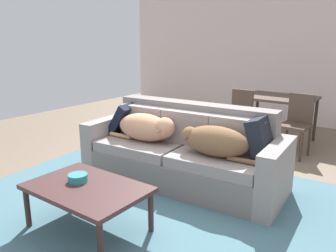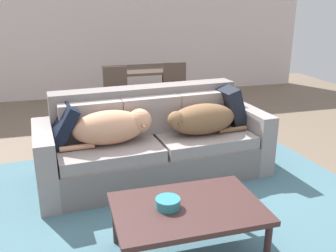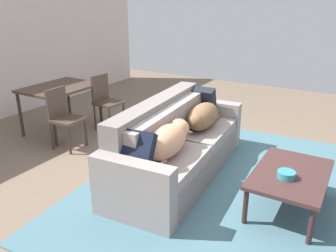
{
  "view_description": "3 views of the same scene",
  "coord_description": "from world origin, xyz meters",
  "px_view_note": "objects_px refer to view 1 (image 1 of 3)",
  "views": [
    {
      "loc": [
        2.0,
        -3.03,
        1.7
      ],
      "look_at": [
        -0.15,
        -0.08,
        0.75
      ],
      "focal_mm": 36.48,
      "sensor_mm": 36.0,
      "label": 1
    },
    {
      "loc": [
        -0.97,
        -3.38,
        1.8
      ],
      "look_at": [
        -0.03,
        -0.07,
        0.64
      ],
      "focal_mm": 39.5,
      "sensor_mm": 36.0,
      "label": 2
    },
    {
      "loc": [
        -3.5,
        -1.7,
        2.1
      ],
      "look_at": [
        -0.33,
        0.17,
        0.7
      ],
      "focal_mm": 36.54,
      "sensor_mm": 36.0,
      "label": 3
    }
  ],
  "objects_px": {
    "dining_table": "(279,101)",
    "coffee_table": "(87,191)",
    "bowl_on_coffee_table": "(78,178)",
    "dog_on_left_cushion": "(147,127)",
    "throw_pillow_by_right_arm": "(263,139)",
    "dining_chair_near_right": "(297,122)",
    "dining_chair_near_left": "(239,114)",
    "couch": "(184,153)",
    "dog_on_right_cushion": "(214,141)",
    "throw_pillow_by_left_arm": "(125,118)"
  },
  "relations": [
    {
      "from": "dining_table",
      "to": "dining_chair_near_right",
      "type": "xyz_separation_m",
      "value": [
        0.46,
        -0.54,
        -0.17
      ]
    },
    {
      "from": "throw_pillow_by_left_arm",
      "to": "bowl_on_coffee_table",
      "type": "relative_size",
      "value": 2.43
    },
    {
      "from": "throw_pillow_by_left_arm",
      "to": "throw_pillow_by_right_arm",
      "type": "bearing_deg",
      "value": 4.3
    },
    {
      "from": "dog_on_left_cushion",
      "to": "dining_table",
      "type": "relative_size",
      "value": 0.81
    },
    {
      "from": "throw_pillow_by_right_arm",
      "to": "bowl_on_coffee_table",
      "type": "height_order",
      "value": "throw_pillow_by_right_arm"
    },
    {
      "from": "couch",
      "to": "dining_table",
      "type": "relative_size",
      "value": 2.19
    },
    {
      "from": "throw_pillow_by_right_arm",
      "to": "dining_chair_near_right",
      "type": "relative_size",
      "value": 0.5
    },
    {
      "from": "dining_chair_near_right",
      "to": "dog_on_right_cushion",
      "type": "bearing_deg",
      "value": -95.16
    },
    {
      "from": "throw_pillow_by_left_arm",
      "to": "dining_chair_near_right",
      "type": "xyz_separation_m",
      "value": [
        1.71,
        1.8,
        -0.15
      ]
    },
    {
      "from": "dog_on_right_cushion",
      "to": "dining_table",
      "type": "height_order",
      "value": "dog_on_right_cushion"
    },
    {
      "from": "dog_on_right_cushion",
      "to": "coffee_table",
      "type": "bearing_deg",
      "value": -118.64
    },
    {
      "from": "throw_pillow_by_right_arm",
      "to": "couch",
      "type": "bearing_deg",
      "value": -172.78
    },
    {
      "from": "dining_table",
      "to": "coffee_table",
      "type": "bearing_deg",
      "value": -96.52
    },
    {
      "from": "dining_table",
      "to": "dining_chair_near_right",
      "type": "height_order",
      "value": "dining_chair_near_right"
    },
    {
      "from": "dog_on_left_cushion",
      "to": "throw_pillow_by_right_arm",
      "type": "distance_m",
      "value": 1.37
    },
    {
      "from": "throw_pillow_by_right_arm",
      "to": "dining_chair_near_right",
      "type": "height_order",
      "value": "throw_pillow_by_right_arm"
    },
    {
      "from": "coffee_table",
      "to": "bowl_on_coffee_table",
      "type": "bearing_deg",
      "value": 171.72
    },
    {
      "from": "dog_on_left_cushion",
      "to": "dining_table",
      "type": "distance_m",
      "value": 2.59
    },
    {
      "from": "throw_pillow_by_right_arm",
      "to": "dining_table",
      "type": "height_order",
      "value": "throw_pillow_by_right_arm"
    },
    {
      "from": "bowl_on_coffee_table",
      "to": "dog_on_left_cushion",
      "type": "bearing_deg",
      "value": 99.29
    },
    {
      "from": "dog_on_left_cushion",
      "to": "dining_chair_near_right",
      "type": "bearing_deg",
      "value": 53.18
    },
    {
      "from": "throw_pillow_by_right_arm",
      "to": "dining_table",
      "type": "relative_size",
      "value": 0.41
    },
    {
      "from": "coffee_table",
      "to": "dog_on_left_cushion",
      "type": "bearing_deg",
      "value": 105.27
    },
    {
      "from": "throw_pillow_by_right_arm",
      "to": "dining_chair_near_left",
      "type": "height_order",
      "value": "throw_pillow_by_right_arm"
    },
    {
      "from": "dog_on_left_cushion",
      "to": "throw_pillow_by_left_arm",
      "type": "bearing_deg",
      "value": 161.17
    },
    {
      "from": "dog_on_left_cushion",
      "to": "coffee_table",
      "type": "height_order",
      "value": "dog_on_left_cushion"
    },
    {
      "from": "dog_on_right_cushion",
      "to": "throw_pillow_by_right_arm",
      "type": "xyz_separation_m",
      "value": [
        0.43,
        0.25,
        0.04
      ]
    },
    {
      "from": "couch",
      "to": "dog_on_right_cushion",
      "type": "relative_size",
      "value": 2.78
    },
    {
      "from": "dog_on_left_cushion",
      "to": "bowl_on_coffee_table",
      "type": "height_order",
      "value": "dog_on_left_cushion"
    },
    {
      "from": "throw_pillow_by_left_arm",
      "to": "coffee_table",
      "type": "relative_size",
      "value": 0.41
    },
    {
      "from": "coffee_table",
      "to": "dining_chair_near_left",
      "type": "relative_size",
      "value": 1.2
    },
    {
      "from": "couch",
      "to": "throw_pillow_by_right_arm",
      "type": "bearing_deg",
      "value": 2.92
    },
    {
      "from": "throw_pillow_by_right_arm",
      "to": "dining_chair_near_right",
      "type": "bearing_deg",
      "value": 94.01
    },
    {
      "from": "dog_on_left_cushion",
      "to": "throw_pillow_by_left_arm",
      "type": "height_order",
      "value": "throw_pillow_by_left_arm"
    },
    {
      "from": "dining_chair_near_right",
      "to": "throw_pillow_by_right_arm",
      "type": "bearing_deg",
      "value": -81.83
    },
    {
      "from": "coffee_table",
      "to": "dining_chair_near_left",
      "type": "height_order",
      "value": "dining_chair_near_left"
    },
    {
      "from": "dog_on_right_cushion",
      "to": "bowl_on_coffee_table",
      "type": "distance_m",
      "value": 1.45
    },
    {
      "from": "throw_pillow_by_left_arm",
      "to": "couch",
      "type": "bearing_deg",
      "value": 1.37
    },
    {
      "from": "dog_on_left_cushion",
      "to": "dining_table",
      "type": "bearing_deg",
      "value": 68.43
    },
    {
      "from": "throw_pillow_by_right_arm",
      "to": "coffee_table",
      "type": "xyz_separation_m",
      "value": [
        -1.0,
        -1.52,
        -0.29
      ]
    },
    {
      "from": "dog_on_left_cushion",
      "to": "dining_chair_near_right",
      "type": "xyz_separation_m",
      "value": [
        1.23,
        1.93,
        -0.13
      ]
    },
    {
      "from": "throw_pillow_by_left_arm",
      "to": "coffee_table",
      "type": "height_order",
      "value": "throw_pillow_by_left_arm"
    },
    {
      "from": "dog_on_left_cushion",
      "to": "dining_chair_near_left",
      "type": "xyz_separation_m",
      "value": [
        0.32,
        1.94,
        -0.15
      ]
    },
    {
      "from": "coffee_table",
      "to": "dining_chair_near_left",
      "type": "distance_m",
      "value": 3.2
    },
    {
      "from": "couch",
      "to": "throw_pillow_by_left_arm",
      "type": "height_order",
      "value": "couch"
    },
    {
      "from": "throw_pillow_by_right_arm",
      "to": "dining_chair_near_left",
      "type": "xyz_separation_m",
      "value": [
        -1.03,
        1.68,
        -0.18
      ]
    },
    {
      "from": "dog_on_left_cushion",
      "to": "dog_on_right_cushion",
      "type": "xyz_separation_m",
      "value": [
        0.92,
        0.01,
        -0.01
      ]
    },
    {
      "from": "dog_on_left_cushion",
      "to": "throw_pillow_by_left_arm",
      "type": "relative_size",
      "value": 2.11
    },
    {
      "from": "coffee_table",
      "to": "dining_table",
      "type": "xyz_separation_m",
      "value": [
        0.43,
        3.73,
        0.3
      ]
    },
    {
      "from": "couch",
      "to": "coffee_table",
      "type": "distance_m",
      "value": 1.41
    }
  ]
}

